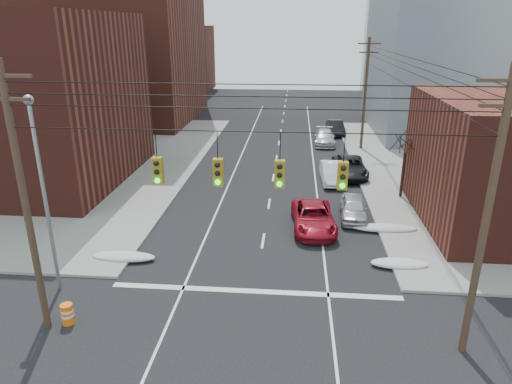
% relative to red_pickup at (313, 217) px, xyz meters
% --- Properties ---
extents(building_brick_tall, '(24.00, 20.00, 30.00)m').
position_rel_red_pickup_xyz_m(building_brick_tall, '(-27.00, 34.00, 14.24)').
color(building_brick_tall, maroon).
rests_on(building_brick_tall, ground).
extents(building_brick_far, '(22.00, 18.00, 12.00)m').
position_rel_red_pickup_xyz_m(building_brick_far, '(-29.00, 60.00, 5.24)').
color(building_brick_far, '#531F19').
rests_on(building_brick_far, ground).
extents(building_office, '(22.00, 20.00, 25.00)m').
position_rel_red_pickup_xyz_m(building_office, '(19.00, 30.00, 11.74)').
color(building_office, gray).
rests_on(building_office, ground).
extents(building_glass, '(20.00, 18.00, 22.00)m').
position_rel_red_pickup_xyz_m(building_glass, '(21.00, 56.00, 10.24)').
color(building_glass, gray).
rests_on(building_glass, ground).
extents(utility_pole_left, '(2.20, 0.28, 11.00)m').
position_rel_red_pickup_xyz_m(utility_pole_left, '(-11.50, -11.00, 5.02)').
color(utility_pole_left, '#473323').
rests_on(utility_pole_left, ground).
extents(utility_pole_right, '(2.20, 0.28, 11.00)m').
position_rel_red_pickup_xyz_m(utility_pole_right, '(5.50, -11.00, 5.02)').
color(utility_pole_right, '#473323').
rests_on(utility_pole_right, ground).
extents(utility_pole_far, '(2.20, 0.28, 11.00)m').
position_rel_red_pickup_xyz_m(utility_pole_far, '(5.50, 20.00, 5.02)').
color(utility_pole_far, '#473323').
rests_on(utility_pole_far, ground).
extents(traffic_signals, '(17.00, 0.42, 2.02)m').
position_rel_red_pickup_xyz_m(traffic_signals, '(-2.91, -11.03, 6.40)').
color(traffic_signals, black).
rests_on(traffic_signals, ground).
extents(street_light, '(0.44, 0.44, 9.32)m').
position_rel_red_pickup_xyz_m(street_light, '(-12.50, -8.00, 4.78)').
color(street_light, gray).
rests_on(street_light, ground).
extents(bare_tree, '(2.09, 2.20, 4.93)m').
position_rel_red_pickup_xyz_m(bare_tree, '(6.58, 6.00, 1.56)').
color(bare_tree, black).
rests_on(bare_tree, ground).
extents(snow_nw, '(3.50, 1.08, 0.42)m').
position_rel_red_pickup_xyz_m(snow_nw, '(-10.40, -5.00, -0.55)').
color(snow_nw, silver).
rests_on(snow_nw, ground).
extents(snow_ne, '(3.00, 1.08, 0.42)m').
position_rel_red_pickup_xyz_m(snow_ne, '(4.40, -4.50, -0.55)').
color(snow_ne, silver).
rests_on(snow_ne, ground).
extents(snow_east_far, '(4.00, 1.08, 0.42)m').
position_rel_red_pickup_xyz_m(snow_east_far, '(4.40, -0.00, -0.55)').
color(snow_east_far, silver).
rests_on(snow_east_far, ground).
extents(red_pickup, '(2.89, 5.65, 1.53)m').
position_rel_red_pickup_xyz_m(red_pickup, '(0.00, 0.00, 0.00)').
color(red_pickup, maroon).
rests_on(red_pickup, ground).
extents(parked_car_a, '(1.97, 4.34, 1.45)m').
position_rel_red_pickup_xyz_m(parked_car_a, '(2.69, 1.88, -0.04)').
color(parked_car_a, silver).
rests_on(parked_car_a, ground).
extents(parked_car_b, '(1.84, 4.83, 1.57)m').
position_rel_red_pickup_xyz_m(parked_car_b, '(1.80, 9.35, 0.02)').
color(parked_car_b, white).
rests_on(parked_car_b, ground).
extents(parked_car_c, '(2.74, 5.76, 1.59)m').
position_rel_red_pickup_xyz_m(parked_car_c, '(3.40, 11.06, 0.03)').
color(parked_car_c, black).
rests_on(parked_car_c, ground).
extents(parked_car_d, '(2.31, 5.31, 1.52)m').
position_rel_red_pickup_xyz_m(parked_car_d, '(1.89, 21.84, -0.00)').
color(parked_car_d, silver).
rests_on(parked_car_d, ground).
extents(parked_car_e, '(1.78, 3.95, 1.32)m').
position_rel_red_pickup_xyz_m(parked_car_e, '(1.80, 21.94, -0.10)').
color(parked_car_e, maroon).
rests_on(parked_car_e, ground).
extents(parked_car_f, '(2.08, 4.94, 1.59)m').
position_rel_red_pickup_xyz_m(parked_car_f, '(3.40, 26.88, 0.03)').
color(parked_car_f, black).
rests_on(parked_car_f, ground).
extents(lot_car_a, '(4.57, 2.78, 1.42)m').
position_rel_red_pickup_xyz_m(lot_car_a, '(-18.93, 8.52, 0.10)').
color(lot_car_a, silver).
rests_on(lot_car_a, sidewalk_nw).
extents(lot_car_b, '(4.95, 2.75, 1.31)m').
position_rel_red_pickup_xyz_m(lot_car_b, '(-18.71, 13.38, 0.04)').
color(lot_car_b, '#9D9DA2').
rests_on(lot_car_b, sidewalk_nw).
extents(lot_car_c, '(4.86, 3.43, 1.31)m').
position_rel_red_pickup_xyz_m(lot_car_c, '(-22.48, 6.81, 0.04)').
color(lot_car_c, black).
rests_on(lot_car_c, sidewalk_nw).
extents(lot_car_d, '(4.29, 1.98, 1.43)m').
position_rel_red_pickup_xyz_m(lot_car_d, '(-20.84, 15.38, 0.10)').
color(lot_car_d, '#A7A8AC').
rests_on(lot_car_d, sidewalk_nw).
extents(construction_barrel, '(0.70, 0.70, 0.93)m').
position_rel_red_pickup_xyz_m(construction_barrel, '(-10.75, -10.67, -0.29)').
color(construction_barrel, orange).
rests_on(construction_barrel, ground).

